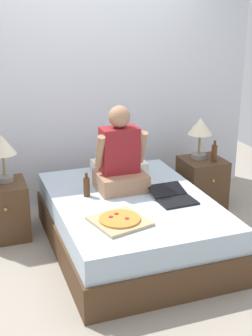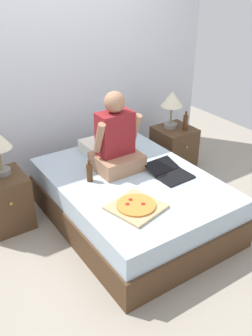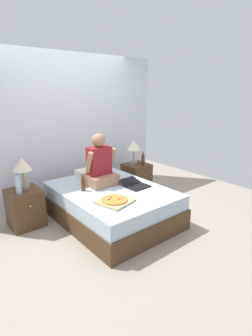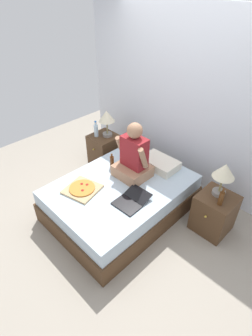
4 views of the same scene
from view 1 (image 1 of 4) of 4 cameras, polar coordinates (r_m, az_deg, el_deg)
The scene contains 13 objects.
ground_plane at distance 4.38m, azimuth 0.59°, elevation -9.66°, with size 5.76×5.76×0.00m, color #9E9384.
wall_back at distance 5.14m, azimuth -4.45°, elevation 9.54°, with size 3.76×0.12×2.50m, color silver.
bed at distance 4.27m, azimuth 0.60°, elevation -6.78°, with size 1.38×1.88×0.50m.
nightstand_left at distance 4.61m, azimuth -14.66°, elevation -4.99°, with size 0.44×0.47×0.54m.
lamp_on_left_nightstand at distance 4.46m, azimuth -14.87°, elevation 2.36°, with size 0.26×0.26×0.45m.
nightstand_right at distance 5.19m, azimuth 9.23°, elevation -1.79°, with size 0.44×0.47×0.54m.
lamp_on_right_nightstand at distance 5.03m, azimuth 9.03°, elevation 4.72°, with size 0.26×0.26×0.45m.
beer_bottle at distance 5.02m, azimuth 10.70°, elevation 1.84°, with size 0.06×0.06×0.23m.
pillow at distance 4.76m, azimuth -0.83°, elevation 0.14°, with size 0.52×0.34×0.12m, color silver.
person_seated at distance 4.28m, azimuth -0.73°, elevation 1.10°, with size 0.47×0.40×0.78m.
laptop at distance 4.14m, azimuth 5.87°, elevation -3.61°, with size 0.33×0.43×0.07m.
pizza_box at distance 3.70m, azimuth -0.77°, elevation -6.43°, with size 0.49×0.49×0.05m.
beer_bottle_on_bed at distance 4.18m, azimuth -4.82°, elevation -2.26°, with size 0.06×0.06×0.22m.
Camera 1 is at (-1.33, -3.59, 2.14)m, focal length 50.00 mm.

